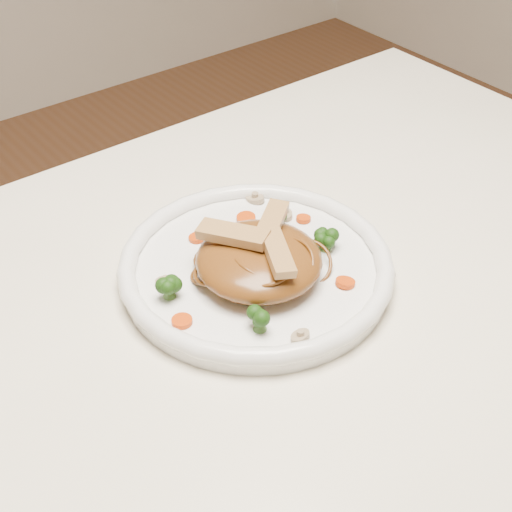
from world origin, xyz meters
TOP-DOWN VIEW (x-y plane):
  - table at (0.00, 0.00)m, footprint 1.20×0.80m
  - plate at (0.03, 0.05)m, footprint 0.39×0.39m
  - noodle_mound at (0.02, 0.04)m, footprint 0.13×0.13m
  - chicken_a at (0.05, 0.06)m, footprint 0.07×0.06m
  - chicken_b at (0.00, 0.06)m, footprint 0.06×0.08m
  - chicken_c at (0.02, 0.01)m, footprint 0.05×0.07m
  - broccoli_0 at (0.09, 0.10)m, footprint 0.03×0.03m
  - broccoli_1 at (-0.07, 0.07)m, footprint 0.03×0.03m
  - broccoli_2 at (-0.03, -0.02)m, footprint 0.03×0.03m
  - broccoli_3 at (0.10, 0.03)m, footprint 0.03×0.03m
  - carrot_0 at (0.07, 0.13)m, footprint 0.02×0.02m
  - carrot_1 at (-0.09, 0.03)m, footprint 0.03×0.03m
  - carrot_2 at (0.12, 0.09)m, footprint 0.02×0.02m
  - carrot_3 at (0.00, 0.13)m, footprint 0.02×0.02m
  - carrot_4 at (0.08, -0.03)m, footprint 0.03×0.03m
  - mushroom_0 at (-0.01, -0.06)m, footprint 0.03×0.03m
  - mushroom_1 at (0.11, 0.11)m, footprint 0.03×0.03m
  - mushroom_2 at (-0.07, 0.09)m, footprint 0.03×0.03m
  - mushroom_3 at (0.10, 0.15)m, footprint 0.03×0.03m

SIDE VIEW (x-z plane):
  - table at x=0.00m, z-range 0.28..1.03m
  - plate at x=0.03m, z-range 0.75..0.77m
  - carrot_0 at x=0.07m, z-range 0.77..0.77m
  - carrot_1 at x=-0.09m, z-range 0.77..0.77m
  - carrot_2 at x=0.12m, z-range 0.77..0.77m
  - carrot_3 at x=0.00m, z-range 0.77..0.77m
  - carrot_4 at x=0.08m, z-range 0.77..0.77m
  - mushroom_0 at x=-0.01m, z-range 0.77..0.77m
  - mushroom_1 at x=0.11m, z-range 0.77..0.77m
  - mushroom_2 at x=-0.07m, z-range 0.77..0.77m
  - mushroom_3 at x=0.10m, z-range 0.77..0.77m
  - broccoli_3 at x=0.10m, z-range 0.77..0.79m
  - broccoli_0 at x=0.09m, z-range 0.77..0.79m
  - broccoli_2 at x=-0.03m, z-range 0.77..0.79m
  - broccoli_1 at x=-0.07m, z-range 0.77..0.80m
  - noodle_mound at x=0.02m, z-range 0.77..0.81m
  - chicken_c at x=0.02m, z-range 0.81..0.82m
  - chicken_a at x=0.05m, z-range 0.81..0.82m
  - chicken_b at x=0.00m, z-range 0.81..0.82m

